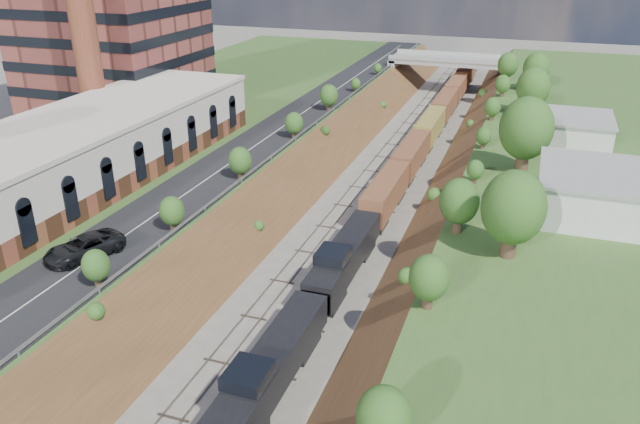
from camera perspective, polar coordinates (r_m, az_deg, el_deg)
platform_left at (r=89.61m, az=-16.19°, el=5.34°), size 44.00×180.00×5.00m
embankment_left at (r=80.21m, az=-2.94°, el=2.23°), size 10.00×180.00×10.00m
embankment_right at (r=75.27m, az=12.78°, el=0.13°), size 10.00×180.00×10.00m
rail_left_track at (r=77.59m, az=2.82°, el=1.53°), size 1.58×180.00×0.18m
rail_right_track at (r=76.41m, az=6.55°, el=1.04°), size 1.58×180.00×0.18m
road at (r=80.23m, az=-6.02°, el=5.97°), size 8.00×180.00×0.10m
guardrail at (r=78.31m, az=-3.36°, el=5.99°), size 0.10×171.00×0.70m
commercial_building at (r=68.65m, az=-23.61°, el=3.98°), size 14.30×62.30×7.00m
overpass at (r=134.36m, az=11.78°, el=12.83°), size 24.50×8.30×7.40m
white_building_near at (r=65.24m, az=23.31°, el=1.62°), size 9.00×12.00×4.00m
white_building_far at (r=86.16m, az=22.40°, el=6.76°), size 8.00×10.00×3.60m
tree_right_large at (r=52.92m, az=17.27°, el=0.34°), size 5.25×5.25×7.61m
tree_left_crest at (r=46.91m, az=-22.85°, el=-6.89°), size 2.45×2.45×3.55m
freight_train at (r=85.18m, az=8.24°, el=5.04°), size 2.71×139.03×4.55m
suv at (r=55.26m, az=-20.76°, el=-3.02°), size 5.38×7.22×1.82m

